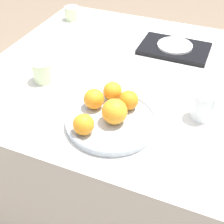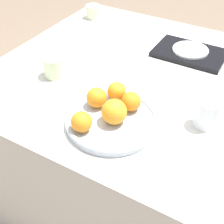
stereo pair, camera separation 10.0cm
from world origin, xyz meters
name	(u,v)px [view 2 (the right image)]	position (x,y,z in m)	size (l,w,h in m)	color
ground_plane	(140,188)	(0.00, 0.00, 0.00)	(12.00, 12.00, 0.00)	#7A6651
table	(144,141)	(0.00, 0.00, 0.36)	(1.26, 1.09, 0.73)	silver
fruit_platter	(112,120)	(0.01, -0.32, 0.74)	(0.31, 0.31, 0.03)	#B2BCC6
orange_0	(114,112)	(0.02, -0.33, 0.79)	(0.08, 0.08, 0.08)	orange
orange_1	(97,98)	(-0.07, -0.28, 0.78)	(0.07, 0.07, 0.07)	orange
orange_2	(81,122)	(-0.05, -0.41, 0.78)	(0.07, 0.07, 0.07)	orange
orange_3	(117,91)	(-0.03, -0.22, 0.78)	(0.07, 0.07, 0.07)	orange
orange_4	(131,102)	(0.04, -0.24, 0.78)	(0.07, 0.07, 0.07)	orange
water_glass	(207,113)	(0.27, -0.17, 0.78)	(0.08, 0.08, 0.10)	silver
serving_tray	(190,53)	(0.08, 0.24, 0.74)	(0.30, 0.20, 0.02)	black
side_plate	(190,50)	(0.08, 0.24, 0.75)	(0.16, 0.16, 0.01)	white
cup_0	(54,67)	(-0.34, -0.18, 0.77)	(0.08, 0.08, 0.08)	beige
cup_1	(93,12)	(-0.51, 0.37, 0.76)	(0.08, 0.08, 0.07)	beige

